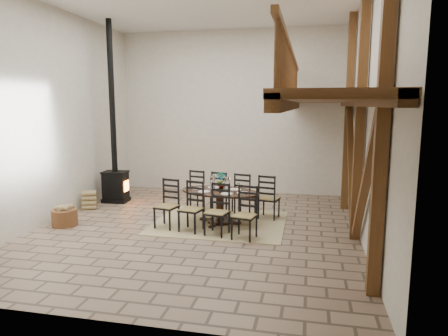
% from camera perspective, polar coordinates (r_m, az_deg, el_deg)
% --- Properties ---
extents(ground, '(8.00, 8.00, 0.00)m').
position_cam_1_polar(ground, '(9.06, -3.96, -8.55)').
color(ground, '#8D775E').
rests_on(ground, ground).
extents(room_shell, '(7.02, 8.02, 5.01)m').
position_cam_1_polar(room_shell, '(8.40, 3.79, 10.92)').
color(room_shell, beige).
rests_on(room_shell, ground).
extents(rug, '(3.00, 2.50, 0.02)m').
position_cam_1_polar(rug, '(9.41, -0.59, -7.80)').
color(rug, tan).
rests_on(rug, ground).
extents(dining_table, '(2.69, 2.51, 1.21)m').
position_cam_1_polar(dining_table, '(9.31, -0.59, -5.58)').
color(dining_table, black).
rests_on(dining_table, ground).
extents(wood_stove, '(0.71, 0.56, 5.00)m').
position_cam_1_polar(wood_stove, '(11.62, -15.35, 0.70)').
color(wood_stove, black).
rests_on(wood_stove, ground).
extents(log_basket, '(0.57, 0.57, 0.47)m').
position_cam_1_polar(log_basket, '(9.89, -21.81, -6.47)').
color(log_basket, brown).
rests_on(log_basket, ground).
extents(log_stack, '(0.43, 0.37, 0.49)m').
position_cam_1_polar(log_stack, '(11.13, -18.68, -4.38)').
color(log_stack, tan).
rests_on(log_stack, ground).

